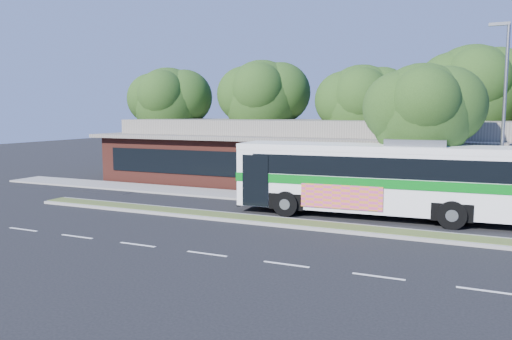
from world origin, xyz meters
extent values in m
plane|color=black|center=(0.00, 0.00, 0.00)|extent=(120.00, 120.00, 0.00)
cube|color=#435825|center=(0.00, 0.60, 0.07)|extent=(26.00, 1.10, 0.15)
cube|color=gray|center=(0.00, 6.40, 0.06)|extent=(44.00, 2.60, 0.12)
cube|color=black|center=(-18.00, 10.00, 0.01)|extent=(14.00, 12.00, 0.01)
cube|color=#5B251C|center=(0.00, 13.00, 1.60)|extent=(32.00, 10.00, 3.20)
cube|color=#696259|center=(0.00, 13.00, 3.32)|extent=(33.20, 11.20, 0.24)
cube|color=#696259|center=(0.00, 13.00, 3.95)|extent=(30.00, 8.00, 1.00)
cube|color=black|center=(0.00, 7.97, 1.70)|extent=(30.00, 0.06, 1.60)
cylinder|color=slate|center=(9.60, 6.00, 4.50)|extent=(0.16, 0.16, 9.00)
cube|color=slate|center=(9.20, 6.00, 9.00)|extent=(0.90, 0.18, 0.14)
cylinder|color=black|center=(-15.00, 15.00, 1.99)|extent=(0.44, 0.44, 3.99)
sphere|color=#1D3712|center=(-15.00, 15.00, 5.73)|extent=(5.80, 5.80, 5.80)
sphere|color=#1D3712|center=(-13.70, 15.43, 6.19)|extent=(4.52, 4.52, 4.52)
cylinder|color=black|center=(-7.00, 16.00, 2.10)|extent=(0.44, 0.44, 4.20)
sphere|color=#1D3712|center=(-7.00, 16.00, 6.00)|extent=(6.00, 6.00, 6.00)
sphere|color=#1D3712|center=(-5.65, 16.45, 6.48)|extent=(4.68, 4.68, 4.68)
cylinder|color=black|center=(1.00, 15.00, 1.89)|extent=(0.44, 0.44, 3.78)
sphere|color=#1D3712|center=(1.00, 15.00, 5.46)|extent=(5.60, 5.60, 5.60)
sphere|color=#1D3712|center=(2.26, 15.42, 5.91)|extent=(4.37, 4.37, 4.37)
cylinder|color=black|center=(8.00, 16.00, 2.21)|extent=(0.44, 0.44, 4.41)
sphere|color=#1D3712|center=(8.00, 16.00, 6.27)|extent=(6.20, 6.20, 6.20)
sphere|color=#1D3712|center=(9.39, 16.46, 6.77)|extent=(4.84, 4.84, 4.84)
cube|color=white|center=(4.28, 3.80, 1.91)|extent=(13.46, 3.62, 3.06)
cube|color=black|center=(4.62, 3.82, 2.52)|extent=(12.40, 3.61, 0.92)
cube|color=white|center=(4.28, 3.80, 3.31)|extent=(13.49, 3.65, 0.29)
cube|color=#046E15|center=(4.28, 3.80, 1.82)|extent=(13.53, 3.69, 0.42)
cube|color=black|center=(-2.39, 3.40, 2.28)|extent=(0.22, 2.49, 1.90)
cube|color=#D93F82|center=(2.93, 2.26, 1.11)|extent=(3.77, 0.28, 1.11)
cube|color=slate|center=(5.94, 3.90, 3.60)|extent=(2.76, 1.93, 0.33)
cylinder|color=black|center=(0.27, 2.16, 0.61)|extent=(1.24, 0.47, 1.22)
cylinder|color=black|center=(0.10, 4.94, 0.61)|extent=(1.24, 0.47, 1.22)
cylinder|color=black|center=(7.69, 2.61, 0.61)|extent=(1.24, 0.47, 1.22)
cylinder|color=black|center=(7.52, 5.39, 0.61)|extent=(1.24, 0.47, 1.22)
imported|color=#9D9EA4|center=(-13.13, 9.38, 0.62)|extent=(4.43, 2.21, 1.24)
cylinder|color=black|center=(6.00, 5.30, 1.73)|extent=(0.44, 0.44, 3.47)
sphere|color=#1D3712|center=(6.00, 5.30, 4.91)|extent=(4.82, 4.82, 4.82)
sphere|color=#1D3712|center=(7.08, 5.66, 5.30)|extent=(3.76, 3.76, 3.76)
camera|label=1|loc=(8.61, -19.96, 4.99)|focal=35.00mm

